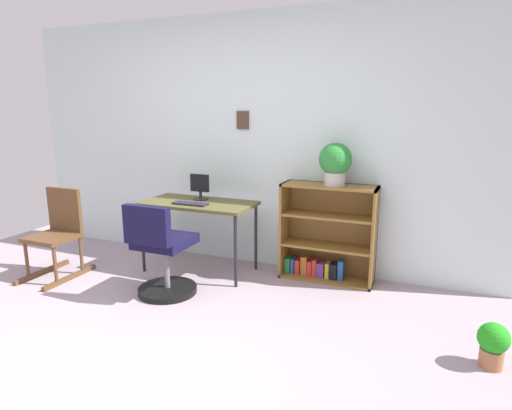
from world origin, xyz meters
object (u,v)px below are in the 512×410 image
(keyboard, at_px, (190,204))
(bookshelf_low, at_px, (327,236))
(desk, at_px, (199,208))
(office_chair, at_px, (162,255))
(monitor, at_px, (200,187))
(potted_plant_on_shelf, at_px, (335,162))
(rocking_chair, at_px, (58,232))
(potted_plant_floor, at_px, (493,343))

(keyboard, height_order, bookshelf_low, bookshelf_low)
(desk, bearing_deg, office_chair, -89.93)
(monitor, height_order, potted_plant_on_shelf, potted_plant_on_shelf)
(bookshelf_low, bearing_deg, rocking_chair, -159.35)
(monitor, bearing_deg, desk, -69.84)
(desk, height_order, monitor, monitor)
(keyboard, height_order, rocking_chair, rocking_chair)
(monitor, bearing_deg, rocking_chair, -148.45)
(office_chair, relative_size, potted_plant_on_shelf, 2.18)
(monitor, height_order, office_chair, monitor)
(monitor, bearing_deg, office_chair, -87.07)
(desk, relative_size, bookshelf_low, 1.19)
(keyboard, xyz_separation_m, office_chair, (0.01, -0.52, -0.35))
(rocking_chair, height_order, potted_plant_floor, rocking_chair)
(keyboard, bearing_deg, potted_plant_floor, -13.91)
(keyboard, height_order, potted_plant_floor, keyboard)
(office_chair, bearing_deg, keyboard, 91.35)
(rocking_chair, xyz_separation_m, potted_plant_on_shelf, (2.50, 0.86, 0.70))
(potted_plant_floor, bearing_deg, office_chair, 177.38)
(desk, height_order, bookshelf_low, bookshelf_low)
(monitor, bearing_deg, potted_plant_on_shelf, 5.85)
(bookshelf_low, relative_size, potted_plant_on_shelf, 2.38)
(office_chair, height_order, rocking_chair, rocking_chair)
(rocking_chair, height_order, bookshelf_low, bookshelf_low)
(desk, bearing_deg, monitor, 110.16)
(potted_plant_floor, bearing_deg, bookshelf_low, 141.13)
(bookshelf_low, bearing_deg, desk, -166.29)
(desk, height_order, potted_plant_floor, desk)
(desk, bearing_deg, rocking_chair, -152.95)
(keyboard, bearing_deg, monitor, 96.36)
(keyboard, bearing_deg, desk, 85.08)
(potted_plant_floor, bearing_deg, potted_plant_on_shelf, 141.38)
(potted_plant_on_shelf, relative_size, potted_plant_floor, 1.30)
(bookshelf_low, xyz_separation_m, potted_plant_floor, (1.32, -1.06, -0.25))
(rocking_chair, xyz_separation_m, bookshelf_low, (2.44, 0.92, -0.02))
(desk, xyz_separation_m, keyboard, (-0.01, -0.13, 0.07))
(potted_plant_floor, bearing_deg, desk, 163.25)
(potted_plant_on_shelf, height_order, potted_plant_floor, potted_plant_on_shelf)
(office_chair, bearing_deg, bookshelf_low, 37.78)
(rocking_chair, bearing_deg, potted_plant_on_shelf, 18.95)
(monitor, relative_size, rocking_chair, 0.30)
(desk, relative_size, office_chair, 1.30)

